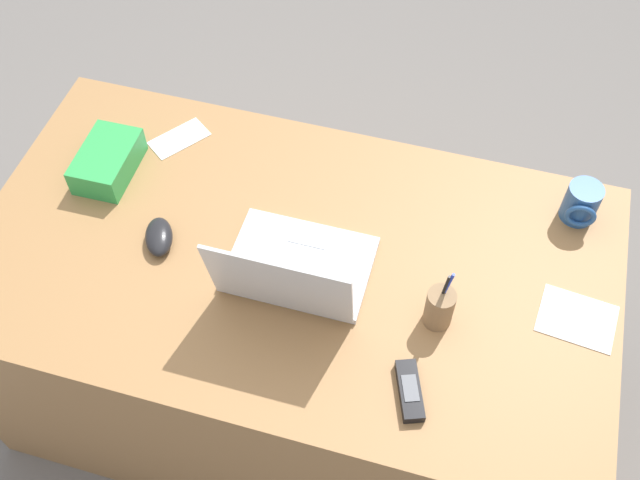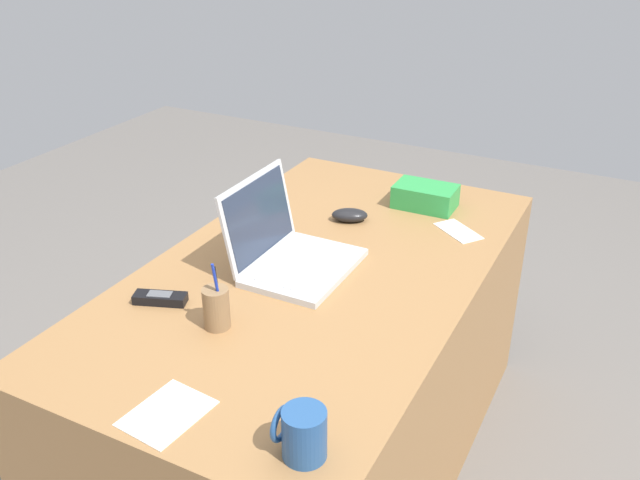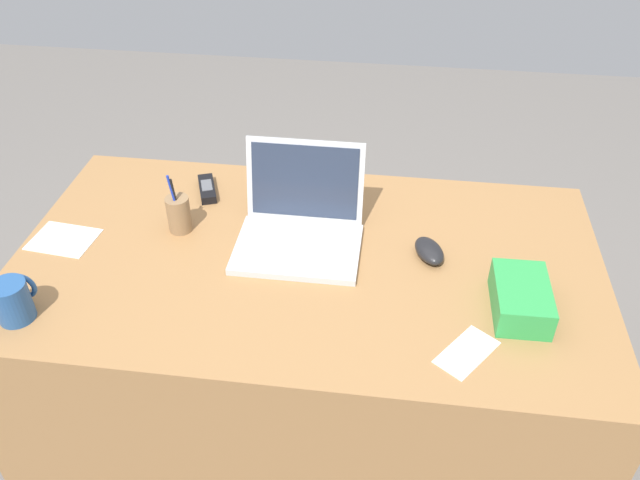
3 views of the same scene
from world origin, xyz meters
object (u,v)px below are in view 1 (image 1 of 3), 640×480
object	(u,v)px
computer_mouse	(159,237)
snack_bag	(108,161)
pen_holder	(439,307)
cordless_phone	(410,391)
coffee_mug_white	(581,203)
laptop	(294,270)

from	to	relation	value
computer_mouse	snack_bag	size ratio (longest dim) A/B	0.57
computer_mouse	snack_bag	distance (m)	0.27
computer_mouse	pen_holder	bearing A→B (deg)	153.24
pen_holder	snack_bag	bearing A→B (deg)	-13.00
cordless_phone	snack_bag	distance (m)	0.95
pen_holder	snack_bag	xyz separation A→B (m)	(0.88, -0.20, -0.02)
pen_holder	computer_mouse	bearing A→B (deg)	-2.65
computer_mouse	snack_bag	world-z (taller)	snack_bag
computer_mouse	coffee_mug_white	world-z (taller)	coffee_mug_white
coffee_mug_white	cordless_phone	xyz separation A→B (m)	(0.30, 0.57, -0.04)
laptop	coffee_mug_white	size ratio (longest dim) A/B	3.23
coffee_mug_white	computer_mouse	bearing A→B (deg)	20.13
snack_bag	computer_mouse	bearing A→B (deg)	140.49
coffee_mug_white	snack_bag	distance (m)	1.17
snack_bag	coffee_mug_white	bearing A→B (deg)	-171.43
laptop	cordless_phone	distance (m)	0.37
laptop	pen_holder	bearing A→B (deg)	178.51
computer_mouse	laptop	bearing A→B (deg)	152.12
coffee_mug_white	snack_bag	xyz separation A→B (m)	(1.16, 0.17, -0.01)
snack_bag	cordless_phone	bearing A→B (deg)	155.47
cordless_phone	computer_mouse	bearing A→B (deg)	-18.67
cordless_phone	pen_holder	world-z (taller)	pen_holder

